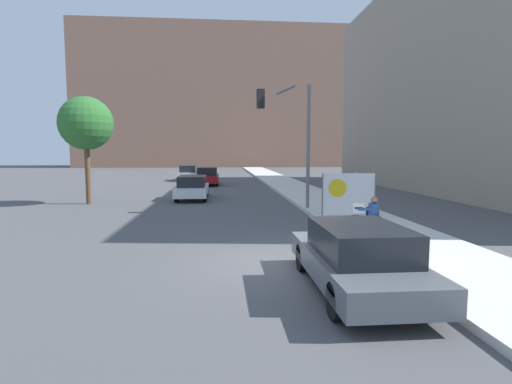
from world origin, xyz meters
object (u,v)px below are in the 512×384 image
object	(u,v)px
parked_car_curbside	(357,257)
street_tree_near_curb	(86,124)
traffic_light_pole	(291,126)
car_on_road_nearest	(192,187)
jogger_on_sidewalk	(356,193)
car_on_road_midblock	(207,176)
car_on_road_distant	(188,173)
protest_banner	(348,194)
seated_protester	(374,214)

from	to	relation	value
parked_car_curbside	street_tree_near_curb	world-z (taller)	street_tree_near_curb
traffic_light_pole	car_on_road_nearest	xyz separation A→B (m)	(-4.91, 5.50, -3.27)
street_tree_near_curb	jogger_on_sidewalk	bearing A→B (deg)	-26.21
car_on_road_midblock	car_on_road_distant	bearing A→B (deg)	109.95
car_on_road_midblock	street_tree_near_curb	distance (m)	13.92
traffic_light_pole	parked_car_curbside	world-z (taller)	traffic_light_pole
traffic_light_pole	car_on_road_midblock	xyz separation A→B (m)	(-4.36, 15.82, -3.23)
car_on_road_nearest	car_on_road_distant	size ratio (longest dim) A/B	0.98
protest_banner	parked_car_curbside	xyz separation A→B (m)	(-2.38, -7.91, -0.42)
car_on_road_midblock	jogger_on_sidewalk	bearing A→B (deg)	-70.05
protest_banner	traffic_light_pole	xyz separation A→B (m)	(-1.86, 2.78, 2.87)
seated_protester	car_on_road_midblock	size ratio (longest dim) A/B	0.26
jogger_on_sidewalk	car_on_road_midblock	bearing A→B (deg)	-61.34
seated_protester	protest_banner	xyz separation A→B (m)	(0.25, 3.36, 0.29)
seated_protester	car_on_road_distant	world-z (taller)	car_on_road_distant
parked_car_curbside	car_on_road_distant	distance (m)	32.70
car_on_road_distant	street_tree_near_curb	distance (m)	18.50
protest_banner	car_on_road_distant	bearing A→B (deg)	108.83
seated_protester	jogger_on_sidewalk	bearing A→B (deg)	67.52
protest_banner	traffic_light_pole	size ratio (longest dim) A/B	0.39
seated_protester	car_on_road_midblock	bearing A→B (deg)	92.90
parked_car_curbside	car_on_road_midblock	distance (m)	26.78
parked_car_curbside	street_tree_near_curb	distance (m)	17.79
seated_protester	street_tree_near_curb	world-z (taller)	street_tree_near_curb
protest_banner	traffic_light_pole	bearing A→B (deg)	123.86
traffic_light_pole	car_on_road_distant	xyz separation A→B (m)	(-6.41, 21.48, -3.24)
car_on_road_nearest	traffic_light_pole	bearing A→B (deg)	-48.21
seated_protester	parked_car_curbside	distance (m)	5.03
jogger_on_sidewalk	protest_banner	size ratio (longest dim) A/B	0.82
car_on_road_distant	protest_banner	bearing A→B (deg)	-71.17
car_on_road_nearest	car_on_road_distant	bearing A→B (deg)	95.35
protest_banner	parked_car_curbside	size ratio (longest dim) A/B	0.50
car_on_road_nearest	parked_car_curbside	bearing A→B (deg)	-74.81
seated_protester	car_on_road_nearest	distance (m)	13.34
parked_car_curbside	car_on_road_nearest	distance (m)	16.77
protest_banner	car_on_road_midblock	size ratio (longest dim) A/B	0.47
parked_car_curbside	car_on_road_midblock	bearing A→B (deg)	98.23
seated_protester	car_on_road_nearest	world-z (taller)	car_on_road_nearest
jogger_on_sidewalk	car_on_road_midblock	size ratio (longest dim) A/B	0.38
seated_protester	parked_car_curbside	world-z (taller)	seated_protester
traffic_light_pole	car_on_road_nearest	world-z (taller)	traffic_light_pole
car_on_road_distant	street_tree_near_curb	world-z (taller)	street_tree_near_curb
street_tree_near_curb	car_on_road_distant	bearing A→B (deg)	77.64
car_on_road_nearest	car_on_road_distant	world-z (taller)	car_on_road_distant
traffic_light_pole	car_on_road_midblock	world-z (taller)	traffic_light_pole
seated_protester	traffic_light_pole	xyz separation A→B (m)	(-1.61, 6.13, 3.16)
seated_protester	parked_car_curbside	bearing A→B (deg)	-127.42
protest_banner	car_on_road_midblock	world-z (taller)	protest_banner
parked_car_curbside	jogger_on_sidewalk	bearing A→B (deg)	71.26
jogger_on_sidewalk	car_on_road_nearest	bearing A→B (deg)	-39.15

